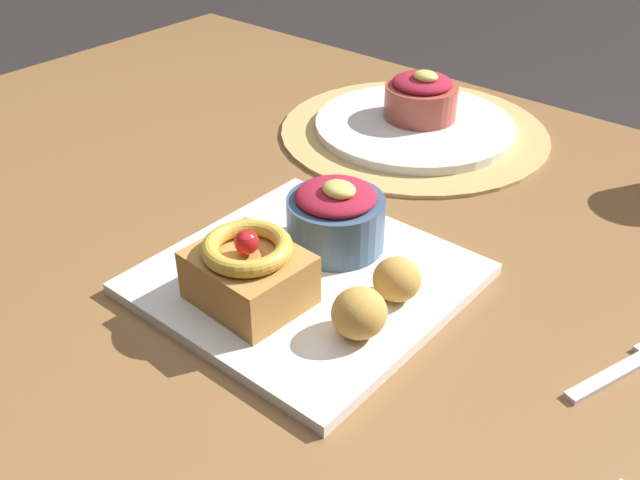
% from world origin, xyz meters
% --- Properties ---
extents(dining_table, '(1.35, 0.96, 0.73)m').
position_xyz_m(dining_table, '(0.00, 0.00, 0.64)').
color(dining_table, brown).
rests_on(dining_table, ground_plane).
extents(woven_placemat, '(0.36, 0.36, 0.00)m').
position_xyz_m(woven_placemat, '(-0.05, 0.27, 0.73)').
color(woven_placemat, tan).
rests_on(woven_placemat, dining_table).
extents(front_plate, '(0.27, 0.27, 0.01)m').
position_xyz_m(front_plate, '(0.06, -0.07, 0.74)').
color(front_plate, white).
rests_on(front_plate, dining_table).
extents(cake_slice, '(0.10, 0.09, 0.07)m').
position_xyz_m(cake_slice, '(0.05, -0.14, 0.77)').
color(cake_slice, '#B77F3D').
rests_on(cake_slice, front_plate).
extents(berry_ramekin, '(0.10, 0.10, 0.08)m').
position_xyz_m(berry_ramekin, '(0.05, -0.02, 0.77)').
color(berry_ramekin, '#3D5675').
rests_on(berry_ramekin, front_plate).
extents(fritter_front, '(0.04, 0.04, 0.04)m').
position_xyz_m(fritter_front, '(0.15, -0.05, 0.76)').
color(fritter_front, gold).
rests_on(fritter_front, front_plate).
extents(fritter_middle, '(0.05, 0.05, 0.04)m').
position_xyz_m(fritter_middle, '(0.15, -0.11, 0.76)').
color(fritter_middle, gold).
rests_on(fritter_middle, front_plate).
extents(back_plate, '(0.27, 0.27, 0.01)m').
position_xyz_m(back_plate, '(-0.05, 0.27, 0.74)').
color(back_plate, white).
rests_on(back_plate, woven_placemat).
extents(back_ramekin, '(0.10, 0.10, 0.07)m').
position_xyz_m(back_ramekin, '(-0.05, 0.29, 0.78)').
color(back_ramekin, '#B24C3D').
rests_on(back_ramekin, back_plate).
extents(fork, '(0.06, 0.12, 0.00)m').
position_xyz_m(fork, '(0.34, 0.01, 0.73)').
color(fork, silver).
rests_on(fork, dining_table).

